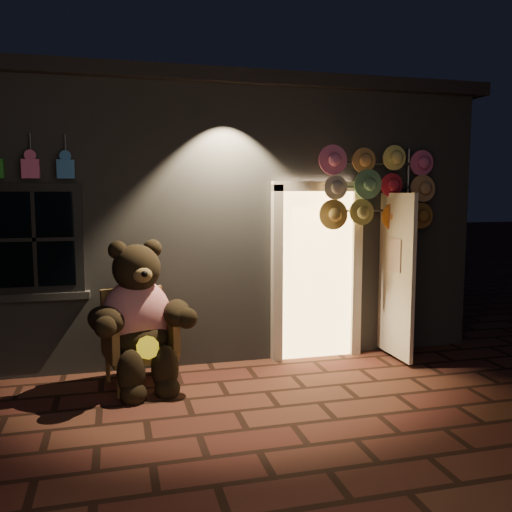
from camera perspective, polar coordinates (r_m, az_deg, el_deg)
name	(u,v)px	position (r m, az deg, el deg)	size (l,w,h in m)	color
ground	(236,411)	(5.31, -2.08, -16.00)	(60.00, 60.00, 0.00)	#532C1F
shop_building	(182,213)	(8.85, -7.76, 4.51)	(7.30, 5.95, 3.51)	slate
wicker_armchair	(137,337)	(6.00, -12.37, -8.37)	(0.81, 0.76, 1.02)	olive
teddy_bear	(139,318)	(5.82, -12.20, -6.42)	(1.15, 1.00, 1.62)	red
hat_rack	(380,189)	(6.84, 12.95, 6.87)	(1.49, 0.22, 2.62)	#59595E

